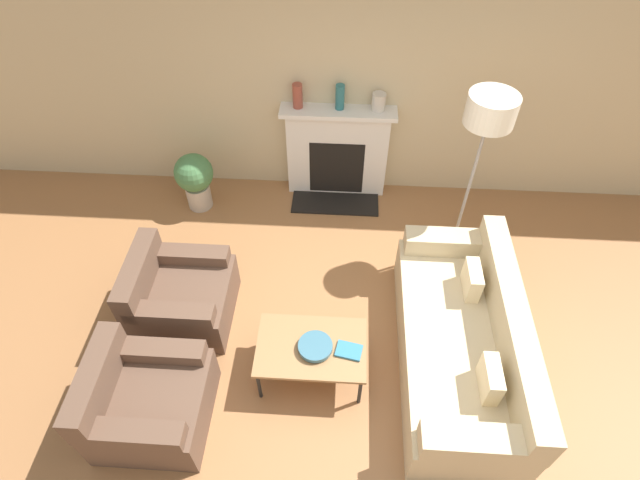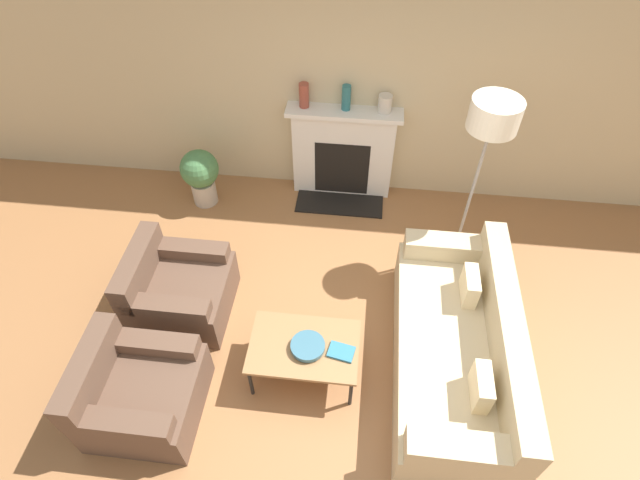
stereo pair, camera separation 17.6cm
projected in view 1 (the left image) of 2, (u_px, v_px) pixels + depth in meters
ground_plane at (349, 369)px, 4.56m from camera, size 18.00×18.00×0.00m
wall_back at (361, 77)px, 5.26m from camera, size 18.00×0.06×2.90m
fireplace at (337, 153)px, 5.83m from camera, size 1.28×0.59×1.15m
couch at (463, 343)px, 4.38m from camera, size 0.95×2.16×0.85m
armchair_near at (147, 401)px, 4.04m from camera, size 0.89×0.87×0.76m
armchair_far at (180, 296)px, 4.76m from camera, size 0.89×0.87×0.76m
coffee_table at (311, 348)px, 4.25m from camera, size 0.94×0.62×0.43m
bowl at (315, 346)px, 4.19m from camera, size 0.29×0.29×0.06m
book at (349, 351)px, 4.19m from camera, size 0.24×0.19×0.02m
floor_lamp at (487, 126)px, 4.36m from camera, size 0.44×0.44×1.92m
mantel_vase_left at (298, 96)px, 5.32m from camera, size 0.11×0.11×0.27m
mantel_vase_center_left at (340, 97)px, 5.30m from camera, size 0.10×0.10×0.28m
mantel_vase_center_right at (379, 102)px, 5.32m from camera, size 0.15×0.15×0.19m
potted_plant at (195, 178)px, 5.73m from camera, size 0.44×0.44×0.72m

